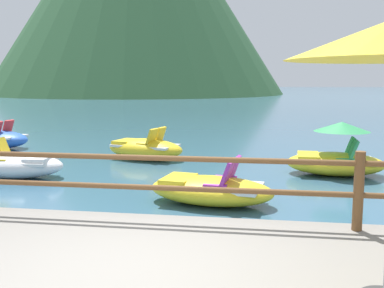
{
  "coord_description": "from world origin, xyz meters",
  "views": [
    {
      "loc": [
        1.24,
        -3.9,
        2.17
      ],
      "look_at": [
        -0.14,
        5.0,
        0.9
      ],
      "focal_mm": 42.49,
      "sensor_mm": 36.0,
      "label": 1
    }
  ],
  "objects_px": {
    "pedal_boat_4": "(336,157)",
    "pedal_boat_6": "(145,148)",
    "pedal_boat_1": "(211,189)",
    "pedal_boat_3": "(14,165)"
  },
  "relations": [
    {
      "from": "pedal_boat_4",
      "to": "pedal_boat_6",
      "type": "xyz_separation_m",
      "value": [
        -4.88,
        1.37,
        -0.12
      ]
    },
    {
      "from": "pedal_boat_4",
      "to": "pedal_boat_6",
      "type": "bearing_deg",
      "value": 164.28
    },
    {
      "from": "pedal_boat_1",
      "to": "pedal_boat_4",
      "type": "bearing_deg",
      "value": 48.6
    },
    {
      "from": "pedal_boat_1",
      "to": "pedal_boat_3",
      "type": "relative_size",
      "value": 1.02
    },
    {
      "from": "pedal_boat_3",
      "to": "pedal_boat_6",
      "type": "relative_size",
      "value": 0.95
    },
    {
      "from": "pedal_boat_4",
      "to": "pedal_boat_6",
      "type": "relative_size",
      "value": 0.93
    },
    {
      "from": "pedal_boat_1",
      "to": "pedal_boat_3",
      "type": "bearing_deg",
      "value": 162.03
    },
    {
      "from": "pedal_boat_1",
      "to": "pedal_boat_3",
      "type": "xyz_separation_m",
      "value": [
        -4.59,
        1.49,
        0.03
      ]
    },
    {
      "from": "pedal_boat_6",
      "to": "pedal_boat_3",
      "type": "bearing_deg",
      "value": -129.15
    },
    {
      "from": "pedal_boat_3",
      "to": "pedal_boat_6",
      "type": "bearing_deg",
      "value": 50.85
    }
  ]
}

